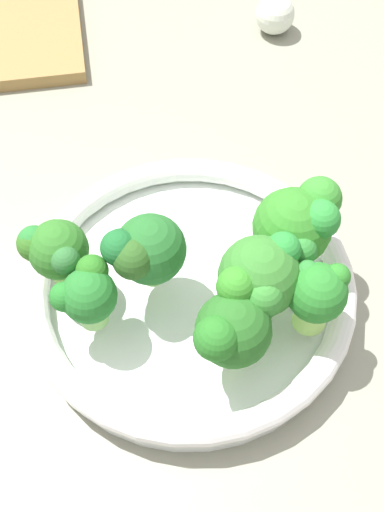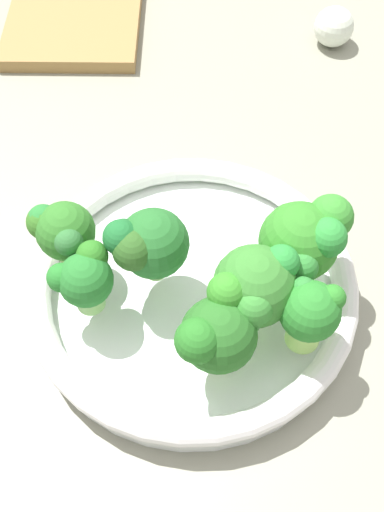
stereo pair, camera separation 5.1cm
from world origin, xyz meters
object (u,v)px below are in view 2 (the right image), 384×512
(broccoli_floret_2, at_px, (305,240))
(broccoli_floret_5, at_px, (254,288))
(broccoli_floret_0, at_px, (144,244))
(cutting_board, at_px, (77,5))
(broccoli_floret_3, at_px, (217,336))
(broccoli_floret_6, at_px, (310,312))
(garlic_bulb, at_px, (334,27))
(bowl, at_px, (192,289))
(broccoli_floret_1, at_px, (61,231))
(broccoli_floret_4, at_px, (85,277))

(broccoli_floret_2, height_order, broccoli_floret_5, broccoli_floret_5)
(broccoli_floret_0, height_order, cutting_board, broccoli_floret_0)
(broccoli_floret_3, distance_m, cutting_board, 0.52)
(broccoli_floret_6, bearing_deg, garlic_bulb, 172.97)
(broccoli_floret_6, xyz_separation_m, cutting_board, (-0.46, -0.26, -0.07))
(bowl, relative_size, cutting_board, 1.18)
(broccoli_floret_1, bearing_deg, broccoli_floret_3, 56.12)
(broccoli_floret_2, distance_m, broccoli_floret_5, 0.06)
(broccoli_floret_4, xyz_separation_m, broccoli_floret_6, (0.02, 0.17, 0.00))
(broccoli_floret_0, height_order, garlic_bulb, broccoli_floret_0)
(broccoli_floret_6, bearing_deg, broccoli_floret_0, -111.83)
(broccoli_floret_4, distance_m, broccoli_floret_5, 0.13)
(cutting_board, xyz_separation_m, garlic_bulb, (0.04, 0.31, 0.01))
(broccoli_floret_1, xyz_separation_m, cutting_board, (-0.40, -0.06, -0.07))
(cutting_board, height_order, garlic_bulb, garlic_bulb)
(bowl, distance_m, broccoli_floret_5, 0.09)
(garlic_bulb, bearing_deg, broccoli_floret_4, -29.23)
(bowl, height_order, garlic_bulb, garlic_bulb)
(broccoli_floret_1, distance_m, cutting_board, 0.41)
(broccoli_floret_2, height_order, broccoli_floret_4, broccoli_floret_2)
(broccoli_floret_1, relative_size, broccoli_floret_5, 0.80)
(cutting_board, bearing_deg, broccoli_floret_6, 29.30)
(bowl, height_order, broccoli_floret_1, broccoli_floret_1)
(broccoli_floret_3, height_order, garlic_bulb, broccoli_floret_3)
(bowl, bearing_deg, broccoli_floret_4, -70.52)
(broccoli_floret_2, relative_size, garlic_bulb, 1.64)
(broccoli_floret_1, xyz_separation_m, broccoli_floret_2, (0.00, 0.19, 0.01))
(bowl, xyz_separation_m, broccoli_floret_4, (0.03, -0.08, 0.05))
(broccoli_floret_2, bearing_deg, broccoli_floret_5, -39.62)
(broccoli_floret_5, height_order, broccoli_floret_6, broccoli_floret_5)
(broccoli_floret_3, bearing_deg, broccoli_floret_1, -123.88)
(bowl, relative_size, broccoli_floret_6, 4.23)
(broccoli_floret_0, bearing_deg, broccoli_floret_1, -100.04)
(broccoli_floret_5, bearing_deg, broccoli_floret_3, -34.32)
(broccoli_floret_0, relative_size, broccoli_floret_1, 1.12)
(broccoli_floret_2, relative_size, broccoli_floret_3, 1.11)
(broccoli_floret_3, xyz_separation_m, cutting_board, (-0.48, -0.19, -0.07))
(broccoli_floret_1, distance_m, garlic_bulb, 0.43)
(broccoli_floret_0, distance_m, cutting_board, 0.44)
(broccoli_floret_0, xyz_separation_m, broccoli_floret_5, (0.04, 0.09, 0.00))
(broccoli_floret_5, bearing_deg, broccoli_floret_0, -113.57)
(broccoli_floret_3, relative_size, cutting_board, 0.29)
(broccoli_floret_2, distance_m, broccoli_floret_3, 0.11)
(broccoli_floret_3, bearing_deg, broccoli_floret_4, -113.93)
(bowl, xyz_separation_m, garlic_bulb, (-0.37, 0.14, 0.00))
(bowl, xyz_separation_m, broccoli_floret_3, (0.07, 0.02, 0.06))
(broccoli_floret_0, xyz_separation_m, broccoli_floret_1, (-0.01, -0.07, -0.00))
(broccoli_floret_0, distance_m, garlic_bulb, 0.41)
(bowl, relative_size, broccoli_floret_5, 3.61)
(broccoli_floret_1, bearing_deg, broccoli_floret_4, 32.09)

